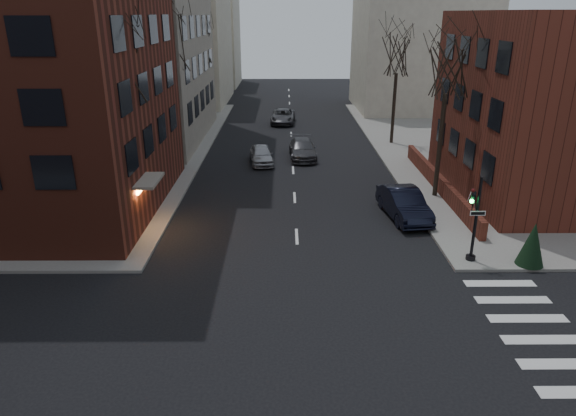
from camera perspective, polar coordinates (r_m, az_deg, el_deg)
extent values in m
plane|color=black|center=(16.45, 1.97, -20.48)|extent=(160.00, 160.00, 0.00)
cube|color=maroon|center=(32.51, -28.71, 15.15)|extent=(15.00, 15.00, 18.00)
cube|color=#5F261B|center=(36.10, 28.39, 9.87)|extent=(12.00, 14.00, 11.00)
cube|color=#5F261B|center=(34.42, 16.41, 2.73)|extent=(0.35, 16.00, 1.00)
cube|color=beige|center=(68.88, -13.13, 18.81)|extent=(14.00, 16.00, 18.00)
cube|color=beige|center=(64.32, 14.38, 17.71)|extent=(14.00, 14.00, 16.00)
cube|color=beige|center=(85.33, -9.16, 18.03)|extent=(10.00, 12.00, 14.00)
cylinder|color=black|center=(24.60, 20.15, -1.22)|extent=(0.14, 0.14, 4.00)
cylinder|color=black|center=(25.34, 19.62, -5.20)|extent=(0.44, 0.44, 0.20)
imported|color=black|center=(24.23, 19.84, 0.64)|extent=(0.16, 0.20, 1.00)
sphere|color=#19FF4C|center=(24.14, 19.74, 0.71)|extent=(0.18, 0.18, 0.18)
cube|color=white|center=(24.38, 20.34, -0.56)|extent=(0.70, 0.03, 0.22)
cylinder|color=#2D231C|center=(28.56, -17.09, 4.94)|extent=(0.28, 0.28, 6.65)
cylinder|color=#2D231C|center=(39.86, -12.41, 9.97)|extent=(0.28, 0.28, 7.00)
cylinder|color=#2D231C|center=(53.51, -9.39, 12.47)|extent=(0.28, 0.28, 6.30)
cylinder|color=#2D231C|center=(32.65, 16.51, 6.61)|extent=(0.28, 0.28, 6.30)
cylinder|color=#2D231C|center=(45.98, 11.66, 10.76)|extent=(0.28, 0.28, 5.95)
cylinder|color=black|center=(36.00, -12.65, 7.99)|extent=(0.12, 0.12, 6.00)
sphere|color=#FFA54C|center=(35.47, -13.05, 12.88)|extent=(0.36, 0.36, 0.36)
cylinder|color=black|center=(55.40, -8.44, 12.65)|extent=(0.12, 0.12, 6.00)
sphere|color=#FFA54C|center=(55.06, -8.62, 15.84)|extent=(0.36, 0.36, 0.36)
imported|color=black|center=(29.52, 12.76, 0.47)|extent=(2.43, 5.24, 1.67)
imported|color=#A9A9AE|center=(39.52, -2.98, 5.94)|extent=(2.17, 4.30, 1.40)
imported|color=#3B3A3F|center=(41.05, 1.63, 6.57)|extent=(2.23, 5.11, 1.46)
imported|color=#404045|center=(54.51, -0.57, 10.14)|extent=(2.69, 5.29, 1.43)
cube|color=silver|center=(31.56, 19.69, 0.74)|extent=(0.67, 0.76, 1.02)
cone|color=#16331C|center=(25.53, 25.52, -3.63)|extent=(1.47, 1.47, 2.03)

